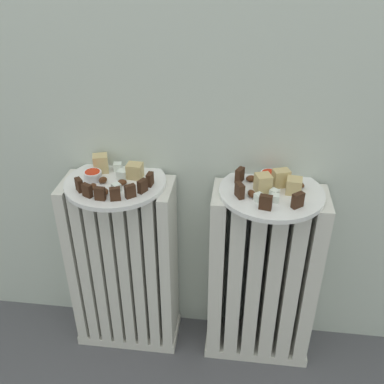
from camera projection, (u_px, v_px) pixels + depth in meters
The scene contains 37 objects.
radiator_left at pixel (124, 267), 1.31m from camera, with size 0.31×0.14×0.56m.
radiator_right at pixel (262, 279), 1.27m from camera, with size 0.31×0.14×0.56m.
plate_left at pixel (116, 183), 1.16m from camera, with size 0.27×0.27×0.01m, color white.
plate_right at pixel (271, 192), 1.12m from camera, with size 0.27×0.27×0.01m, color white.
dark_cake_slice_left_0 at pixel (79, 185), 1.10m from camera, with size 0.03×0.01×0.03m, color #382114.
dark_cake_slice_left_1 at pixel (87, 190), 1.08m from camera, with size 0.03×0.01×0.03m, color #382114.
dark_cake_slice_left_2 at pixel (100, 194), 1.07m from camera, with size 0.03×0.01×0.03m, color #382114.
dark_cake_slice_left_3 at pixel (115, 194), 1.06m from camera, with size 0.03×0.01×0.03m, color #382114.
dark_cake_slice_left_4 at pixel (130, 191), 1.08m from camera, with size 0.03×0.01×0.03m, color #382114.
dark_cake_slice_left_5 at pixel (142, 186), 1.10m from camera, with size 0.03×0.01×0.03m, color #382114.
dark_cake_slice_left_6 at pixel (150, 179), 1.13m from camera, with size 0.03×0.01×0.03m, color #382114.
marble_cake_slice_left_0 at pixel (135, 171), 1.16m from camera, with size 0.04×0.03×0.04m, color tan.
marble_cake_slice_left_1 at pixel (101, 163), 1.19m from camera, with size 0.04×0.04×0.05m, color tan.
turkish_delight_left_0 at pixel (122, 174), 1.16m from camera, with size 0.02×0.02×0.02m, color white.
turkish_delight_left_1 at pixel (127, 170), 1.19m from camera, with size 0.02×0.02×0.02m, color white.
turkish_delight_left_2 at pixel (116, 187), 1.11m from camera, with size 0.02×0.02×0.02m, color white.
turkish_delight_left_3 at pixel (118, 167), 1.20m from camera, with size 0.02×0.02×0.02m, color white.
medjool_date_left_0 at pixel (105, 192), 1.09m from camera, with size 0.02×0.02×0.02m, color #4C2814.
medjool_date_left_1 at pixel (93, 187), 1.11m from camera, with size 0.03×0.02×0.02m, color #4C2814.
medjool_date_left_2 at pixel (103, 180), 1.14m from camera, with size 0.02×0.02×0.02m, color #4C2814.
medjool_date_left_3 at pixel (122, 182), 1.13m from camera, with size 0.03×0.02×0.01m, color #4C2814.
jam_bowl_left at pixel (93, 175), 1.15m from camera, with size 0.05×0.05×0.02m.
dark_cake_slice_right_0 at pixel (240, 175), 1.14m from camera, with size 0.03×0.01×0.04m, color #382114.
dark_cake_slice_right_1 at pixel (240, 190), 1.08m from camera, with size 0.03×0.01×0.04m, color #382114.
dark_cake_slice_right_2 at pixel (266, 202), 1.03m from camera, with size 0.03×0.01×0.04m, color #382114.
dark_cake_slice_right_3 at pixel (298, 200), 1.04m from camera, with size 0.03×0.01×0.04m, color #382114.
marble_cake_slice_right_0 at pixel (294, 186), 1.09m from camera, with size 0.04×0.04×0.04m, color tan.
marble_cake_slice_right_1 at pixel (263, 183), 1.10m from camera, with size 0.04×0.04×0.05m, color tan.
marble_cake_slice_right_2 at pixel (281, 178), 1.12m from camera, with size 0.04×0.03×0.05m, color tan.
turkish_delight_right_0 at pixel (274, 193), 1.08m from camera, with size 0.02×0.02×0.02m, color white.
turkish_delight_right_1 at pixel (275, 198), 1.06m from camera, with size 0.02×0.02×0.02m, color white.
turkish_delight_right_2 at pixel (259, 197), 1.07m from camera, with size 0.02×0.02×0.02m, color white.
medjool_date_right_0 at pixel (251, 178), 1.15m from camera, with size 0.03×0.02×0.02m, color #4C2814.
medjool_date_right_1 at pixel (300, 184), 1.12m from camera, with size 0.03×0.01×0.02m, color #4C2814.
medjool_date_right_2 at pixel (252, 194), 1.08m from camera, with size 0.03×0.02×0.02m, color #4C2814.
jam_bowl_right at pixel (269, 176), 1.15m from camera, with size 0.05×0.05×0.02m.
fork at pixel (264, 189), 1.11m from camera, with size 0.06×0.10×0.00m.
Camera 1 is at (0.12, -0.69, 1.15)m, focal length 41.06 mm.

